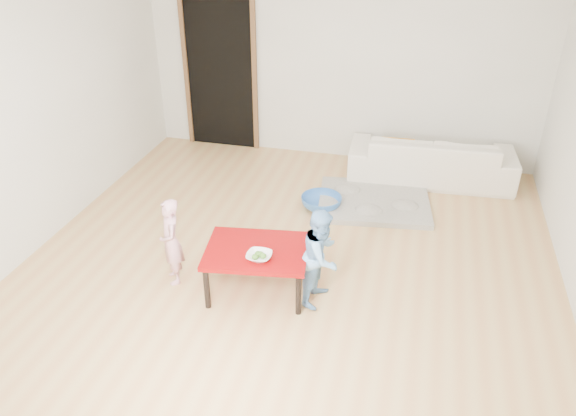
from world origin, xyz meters
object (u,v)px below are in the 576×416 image
at_px(red_table, 257,270).
at_px(basin, 321,202).
at_px(bowl, 259,256).
at_px(child_pink, 171,242).
at_px(child_blue, 322,256).
at_px(sofa, 431,158).

bearing_deg(red_table, basin, 80.84).
bearing_deg(bowl, basin, 83.64).
bearing_deg(basin, red_table, -99.16).
distance_m(red_table, basin, 1.63).
bearing_deg(bowl, red_table, 115.27).
distance_m(red_table, child_pink, 0.80).
xyz_separation_m(bowl, basin, (0.19, 1.74, -0.39)).
xyz_separation_m(red_table, bowl, (0.06, -0.14, 0.24)).
distance_m(child_blue, basin, 1.65).
bearing_deg(basin, bowl, -96.36).
relative_size(child_blue, basin, 1.93).
bearing_deg(bowl, child_blue, 17.89).
relative_size(sofa, red_table, 2.24).
height_order(bowl, basin, bowl).
height_order(sofa, basin, sofa).
distance_m(sofa, child_pink, 3.46).
xyz_separation_m(red_table, basin, (0.26, 1.60, -0.15)).
height_order(sofa, red_table, sofa).
bearing_deg(sofa, bowl, 61.26).
bearing_deg(child_blue, basin, 22.75).
height_order(sofa, child_pink, child_pink).
relative_size(sofa, bowl, 9.27).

